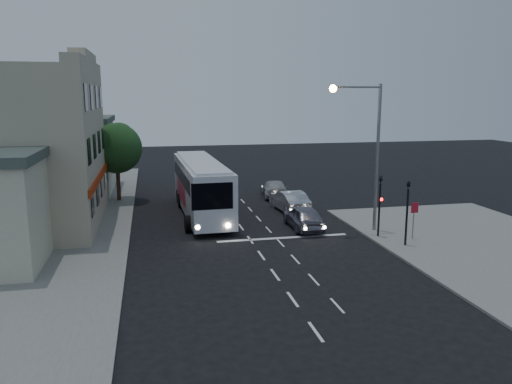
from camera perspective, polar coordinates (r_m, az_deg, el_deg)
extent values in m
plane|color=black|center=(27.84, 0.16, -6.64)|extent=(120.00, 120.00, 0.00)
cube|color=slate|center=(29.97, 27.23, -6.49)|extent=(12.00, 24.00, 0.12)
cube|color=slate|center=(35.72, -23.67, -3.52)|extent=(12.00, 50.00, 0.12)
cube|color=silver|center=(18.88, 6.85, -15.57)|extent=(0.12, 1.60, 0.01)
cube|color=silver|center=(21.47, 4.21, -12.13)|extent=(0.12, 1.60, 0.01)
cube|color=silver|center=(24.16, 2.19, -9.42)|extent=(0.12, 1.60, 0.01)
cube|color=silver|center=(26.91, 0.61, -7.25)|extent=(0.12, 1.60, 0.01)
cube|color=silver|center=(29.71, -0.67, -5.49)|extent=(0.12, 1.60, 0.01)
cube|color=silver|center=(32.55, -1.71, -4.03)|extent=(0.12, 1.60, 0.01)
cube|color=silver|center=(35.41, -2.59, -2.80)|extent=(0.12, 1.60, 0.01)
cube|color=silver|center=(38.30, -3.33, -1.76)|extent=(0.12, 1.60, 0.01)
cube|color=silver|center=(41.20, -3.97, -0.86)|extent=(0.12, 1.60, 0.01)
cube|color=silver|center=(44.12, -4.53, -0.08)|extent=(0.12, 1.60, 0.01)
cube|color=silver|center=(21.09, 9.27, -12.69)|extent=(0.10, 1.50, 0.01)
cube|color=silver|center=(23.69, 6.61, -9.91)|extent=(0.10, 1.50, 0.01)
cube|color=silver|center=(26.38, 4.51, -7.67)|extent=(0.10, 1.50, 0.01)
cube|color=silver|center=(29.13, 2.83, -5.84)|extent=(0.10, 1.50, 0.01)
cube|color=silver|center=(31.93, 1.44, -4.33)|extent=(0.10, 1.50, 0.01)
cube|color=silver|center=(34.75, 0.29, -3.05)|extent=(0.10, 1.50, 0.01)
cube|color=silver|center=(37.61, -0.69, -1.97)|extent=(0.10, 1.50, 0.01)
cube|color=silver|center=(40.49, -1.53, -1.05)|extent=(0.10, 1.50, 0.01)
cube|color=silver|center=(43.38, -2.26, -0.24)|extent=(0.10, 1.50, 0.01)
cube|color=silver|center=(46.29, -2.89, 0.46)|extent=(0.10, 1.50, 0.01)
cube|color=silver|center=(30.16, 3.08, -5.26)|extent=(8.00, 0.35, 0.01)
cube|color=silver|center=(35.68, -6.28, 0.65)|extent=(3.09, 12.88, 3.41)
cube|color=silver|center=(35.41, -6.33, 3.46)|extent=(2.65, 12.44, 0.19)
cube|color=black|center=(29.38, -5.02, -0.48)|extent=(2.46, 0.21, 1.60)
cube|color=black|center=(36.24, -4.27, 1.96)|extent=(0.40, 10.66, 0.96)
cube|color=black|center=(35.98, -8.52, 1.81)|extent=(0.40, 10.66, 0.96)
cube|color=#B8132B|center=(36.96, -4.34, 0.29)|extent=(0.23, 5.86, 1.49)
cube|color=#B8132B|center=(36.71, -8.53, 0.13)|extent=(0.23, 5.86, 1.49)
cylinder|color=black|center=(31.54, -7.79, -3.63)|extent=(0.41, 1.08, 1.07)
cylinder|color=black|center=(31.83, -2.99, -3.40)|extent=(0.41, 1.08, 1.07)
cylinder|color=black|center=(38.48, -8.61, -1.00)|extent=(0.41, 1.08, 1.07)
cylinder|color=black|center=(38.72, -4.67, -0.83)|extent=(0.41, 1.08, 1.07)
cylinder|color=black|center=(40.26, -8.77, -0.47)|extent=(0.41, 1.08, 1.07)
cylinder|color=black|center=(40.49, -5.01, -0.32)|extent=(0.41, 1.08, 1.07)
cylinder|color=#FFF2CC|center=(29.63, -6.69, -4.02)|extent=(0.28, 0.06, 0.28)
cylinder|color=#FFF2CC|center=(29.84, -3.21, -3.85)|extent=(0.28, 0.06, 0.28)
imported|color=gray|center=(32.14, 5.47, -2.87)|extent=(1.85, 4.51, 1.53)
imported|color=#B9BAC0|center=(36.89, 3.85, -1.01)|extent=(2.03, 4.89, 1.57)
imported|color=#B5B5B5|center=(42.11, 2.12, 0.38)|extent=(2.56, 5.05, 1.40)
cylinder|color=black|center=(30.57, 13.90, -2.02)|extent=(0.12, 0.12, 3.20)
imported|color=black|center=(30.19, 14.08, 1.77)|extent=(0.15, 0.18, 0.90)
cube|color=black|center=(30.27, 14.11, -0.81)|extent=(0.25, 0.12, 0.30)
cube|color=#FF0C0C|center=(30.21, 14.16, -0.83)|extent=(0.16, 0.02, 0.18)
cylinder|color=black|center=(29.17, 16.85, -2.79)|extent=(0.12, 0.12, 3.20)
imported|color=black|center=(28.77, 17.07, 1.18)|extent=(0.18, 0.15, 0.90)
cylinder|color=slate|center=(30.63, 17.53, -3.34)|extent=(0.06, 0.06, 2.00)
cube|color=maroon|center=(30.37, 17.69, -1.73)|extent=(0.45, 0.03, 0.60)
cylinder|color=slate|center=(31.50, 13.69, 3.72)|extent=(0.20, 0.20, 9.00)
cylinder|color=slate|center=(30.65, 11.47, 11.68)|extent=(3.00, 0.12, 0.12)
sphere|color=#FFBF59|center=(30.08, 8.79, 11.60)|extent=(0.44, 0.44, 0.44)
cube|color=#A79F88|center=(35.11, -25.90, 4.47)|extent=(10.00, 12.00, 10.00)
cube|color=#A79F88|center=(34.22, -19.11, 13.64)|extent=(1.00, 12.00, 0.50)
cube|color=#A79F88|center=(34.25, -19.17, 14.47)|extent=(1.00, 6.00, 0.50)
cube|color=#A62B09|center=(34.51, -17.46, 1.62)|extent=(0.15, 12.00, 0.50)
cube|color=black|center=(30.25, -18.19, -1.23)|extent=(0.06, 1.30, 1.50)
cube|color=black|center=(33.18, -17.66, -0.16)|extent=(0.06, 1.30, 1.50)
cube|color=black|center=(36.12, -17.23, 0.74)|extent=(0.06, 1.30, 1.50)
cube|color=black|center=(39.06, -16.85, 1.50)|extent=(0.06, 1.30, 1.50)
cube|color=black|center=(29.79, -18.53, 4.42)|extent=(0.06, 1.30, 1.50)
cube|color=black|center=(32.76, -17.97, 5.00)|extent=(0.06, 1.30, 1.50)
cube|color=black|center=(35.73, -17.50, 5.48)|extent=(0.06, 1.30, 1.50)
cube|color=black|center=(38.71, -17.10, 5.88)|extent=(0.06, 1.30, 1.50)
cube|color=black|center=(29.63, -18.88, 10.19)|extent=(0.06, 1.30, 1.50)
cube|color=black|center=(32.61, -18.28, 10.24)|extent=(0.06, 1.30, 1.50)
cube|color=black|center=(35.60, -17.78, 10.28)|extent=(0.06, 1.30, 1.50)
cube|color=black|center=(38.59, -17.35, 10.32)|extent=(0.06, 1.30, 1.50)
cube|color=#B4B1A4|center=(46.91, -21.70, 3.69)|extent=(9.00, 9.00, 6.00)
cube|color=#3E4A45|center=(46.66, -21.99, 7.65)|extent=(9.40, 9.40, 0.50)
cylinder|color=black|center=(41.60, -15.45, 1.00)|extent=(0.32, 0.32, 2.80)
sphere|color=#0E3B0E|center=(41.22, -15.65, 4.84)|extent=(4.00, 4.00, 4.00)
sphere|color=#2F502B|center=(41.75, -15.38, 5.89)|extent=(2.60, 2.60, 2.60)
sphere|color=#0E3B0E|center=(40.61, -16.15, 5.30)|extent=(2.40, 2.40, 2.40)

